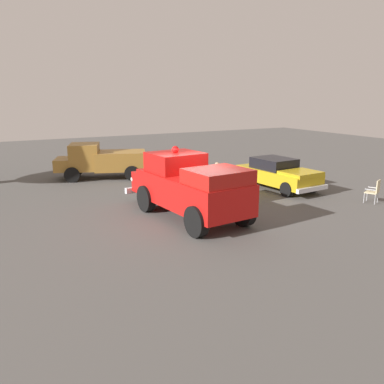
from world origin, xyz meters
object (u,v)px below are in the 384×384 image
Objects in this scene: parked_pickup at (102,160)px; lawn_chair_near_truck at (216,176)px; vintage_fire_truck at (189,186)px; classic_hot_rod at (278,173)px; lawn_chair_by_car at (375,190)px; spectator_seated at (218,174)px; traffic_cone at (208,193)px.

lawn_chair_near_truck is at bearing 129.95° from parked_pickup.
vintage_fire_truck is 1.37× the size of classic_hot_rod.
lawn_chair_by_car is at bearing 129.33° from parked_pickup.
parked_pickup is (0.86, -8.56, -0.21)m from vintage_fire_truck.
parked_pickup is at bearing -50.05° from lawn_chair_near_truck.
lawn_chair_by_car is (-8.68, 10.59, -0.40)m from parked_pickup.
parked_pickup is 5.03× the size of lawn_chair_near_truck.
lawn_chair_by_car is (-4.46, 5.55, 0.00)m from lawn_chair_near_truck.
parked_pickup reaches higher than spectator_seated.
spectator_seated is (-0.10, 0.09, 0.11)m from lawn_chair_near_truck.
spectator_seated is at bearing -135.22° from vintage_fire_truck.
parked_pickup is 6.59m from lawn_chair_near_truck.
traffic_cone is at bearing 47.11° from spectator_seated.
spectator_seated is at bearing 130.09° from parked_pickup.
vintage_fire_truck reaches higher than classic_hot_rod.
vintage_fire_truck is 8.60m from parked_pickup.
vintage_fire_truck is at bearing 18.60° from classic_hot_rod.
traffic_cone is at bearing -32.04° from lawn_chair_by_car.
lawn_chair_near_truck is (-4.22, 5.04, -0.40)m from parked_pickup.
lawn_chair_near_truck is (2.66, -1.49, -0.16)m from classic_hot_rod.
classic_hot_rod is 2.92m from spectator_seated.
lawn_chair_by_car is at bearing 128.60° from spectator_seated.
lawn_chair_by_car is (-1.80, 4.06, -0.16)m from classic_hot_rod.
vintage_fire_truck reaches higher than traffic_cone.
lawn_chair_near_truck is at bearing -29.34° from classic_hot_rod.
classic_hot_rod reaches higher than lawn_chair_by_car.
vintage_fire_truck is 2.66m from traffic_cone.
spectator_seated is (-4.32, 5.13, -0.29)m from parked_pickup.
vintage_fire_truck reaches higher than spectator_seated.
classic_hot_rod is at bearing 151.25° from spectator_seated.
vintage_fire_truck is at bearing 44.78° from spectator_seated.
spectator_seated is at bearing -132.89° from traffic_cone.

